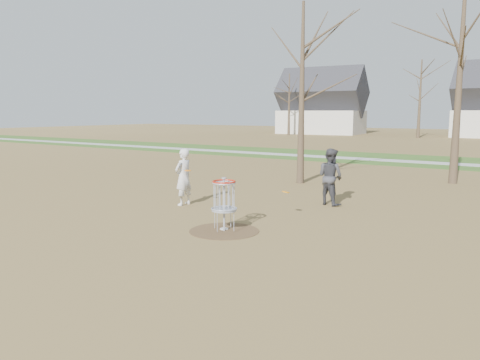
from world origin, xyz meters
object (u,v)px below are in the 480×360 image
object	(u,v)px
player_standing	(183,177)
disc_grounded	(224,229)
player_throwing	(330,177)
disc_golf_basket	(224,196)

from	to	relation	value
player_standing	disc_grounded	bearing A→B (deg)	60.47
player_standing	disc_grounded	world-z (taller)	player_standing
player_throwing	disc_golf_basket	distance (m)	4.83
player_throwing	disc_grounded	xyz separation A→B (m)	(-0.99, -4.62, -0.91)
disc_grounded	player_standing	bearing A→B (deg)	147.05
player_throwing	disc_grounded	bearing A→B (deg)	95.49
disc_grounded	disc_golf_basket	xyz separation A→B (m)	(0.09, -0.12, 0.89)
player_standing	disc_golf_basket	distance (m)	3.69
disc_grounded	disc_golf_basket	world-z (taller)	disc_golf_basket
disc_grounded	disc_golf_basket	size ratio (longest dim) A/B	0.16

